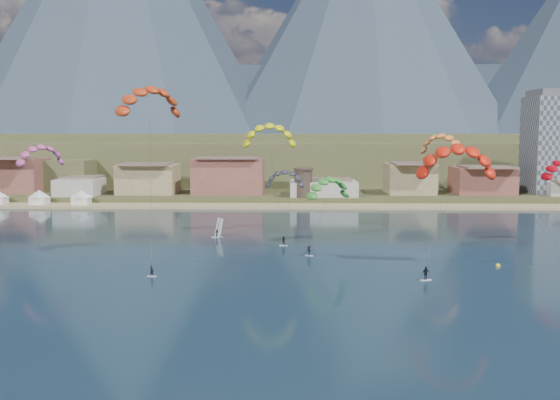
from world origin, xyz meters
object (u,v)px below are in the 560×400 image
watchtower (303,182)px  kitesurfer_green (328,185)px  kitesurfer_orange (456,156)px  kitesurfer_yellow (270,132)px  kitesurfer_red (149,97)px  windsurfer (218,231)px  buoy (498,266)px

watchtower → kitesurfer_green: kitesurfer_green is taller
kitesurfer_orange → kitesurfer_yellow: bearing=134.5°
watchtower → kitesurfer_red: bearing=-107.3°
windsurfer → buoy: bearing=-29.1°
kitesurfer_orange → windsurfer: bearing=145.2°
kitesurfer_yellow → kitesurfer_green: bearing=-37.8°
kitesurfer_yellow → kitesurfer_green: kitesurfer_yellow is taller
kitesurfer_yellow → buoy: (37.08, -28.83, -20.95)m
kitesurfer_orange → kitesurfer_green: bearing=130.6°
windsurfer → buoy: (47.41, -26.41, -1.11)m
kitesurfer_red → kitesurfer_orange: kitesurfer_red is taller
kitesurfer_red → windsurfer: (7.88, 23.37, -25.41)m
watchtower → kitesurfer_yellow: (-7.64, -57.18, 14.70)m
kitesurfer_red → buoy: 61.40m
windsurfer → buoy: windsurfer is taller
kitesurfer_red → kitesurfer_yellow: 32.07m
kitesurfer_yellow → watchtower: bearing=82.4°
kitesurfer_red → kitesurfer_green: 37.46m
windsurfer → buoy: 54.28m
buoy → kitesurfer_red: bearing=176.9°
kitesurfer_red → kitesurfer_yellow: kitesurfer_red is taller
kitesurfer_orange → buoy: 18.84m
kitesurfer_orange → windsurfer: kitesurfer_orange is taller
watchtower → windsurfer: size_ratio=2.22×
watchtower → kitesurfer_yellow: size_ratio=0.35×
watchtower → buoy: bearing=-71.1°
windsurfer → kitesurfer_yellow: bearing=13.2°
buoy → watchtower: bearing=108.9°
kitesurfer_green → kitesurfer_yellow: bearing=142.2°
watchtower → kitesurfer_orange: (22.04, -87.40, 11.02)m
watchtower → kitesurfer_yellow: kitesurfer_yellow is taller
watchtower → buoy: watchtower is taller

